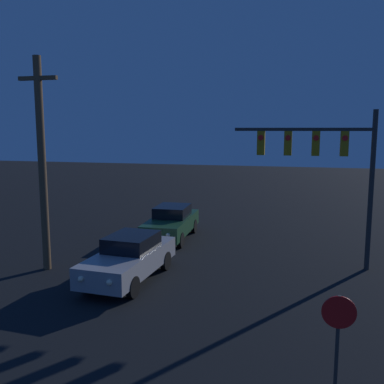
# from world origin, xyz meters

# --- Properties ---
(car_near) EXTENTS (1.97, 4.66, 1.54)m
(car_near) POSITION_xyz_m (-1.80, 13.10, 0.79)
(car_near) COLOR #99999E
(car_near) RESTS_ON ground_plane
(car_far) EXTENTS (1.89, 4.64, 1.54)m
(car_far) POSITION_xyz_m (-2.06, 18.77, 0.79)
(car_far) COLOR #1E4728
(car_far) RESTS_ON ground_plane
(traffic_signal_mast) EXTENTS (5.05, 0.30, 5.82)m
(traffic_signal_mast) POSITION_xyz_m (4.62, 16.29, 4.09)
(traffic_signal_mast) COLOR #2D2D2D
(traffic_signal_mast) RESTS_ON ground_plane
(stop_sign) EXTENTS (0.60, 0.07, 2.22)m
(stop_sign) POSITION_xyz_m (4.53, 7.57, 1.51)
(stop_sign) COLOR #2D2D2D
(stop_sign) RESTS_ON ground_plane
(utility_pole) EXTENTS (1.49, 0.28, 7.66)m
(utility_pole) POSITION_xyz_m (-5.22, 13.40, 3.97)
(utility_pole) COLOR brown
(utility_pole) RESTS_ON ground_plane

